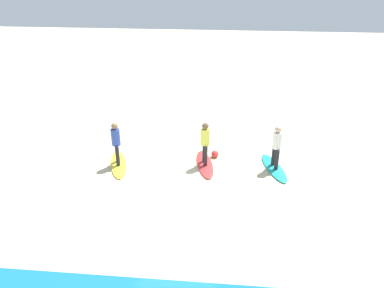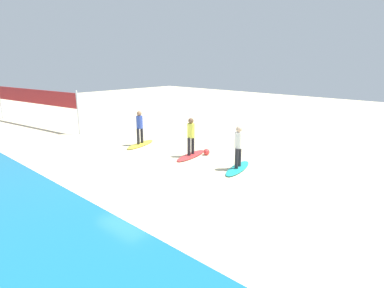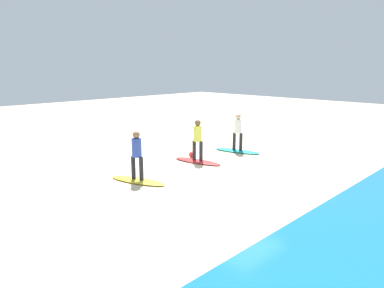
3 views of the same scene
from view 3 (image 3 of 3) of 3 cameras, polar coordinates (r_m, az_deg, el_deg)
ground_plane at (r=12.40m, az=7.61°, el=-5.72°), size 60.00×60.00×0.00m
surfboard_teal at (r=16.39m, az=7.16°, el=-1.10°), size 1.09×2.17×0.09m
surfer_teal at (r=16.19m, az=7.25°, el=2.32°), size 0.32×0.45×1.64m
surfboard_red at (r=14.53m, az=0.88°, el=-2.75°), size 0.97×2.17×0.09m
surfer_red at (r=14.30m, az=0.90°, el=1.09°), size 0.32×0.45×1.64m
surfboard_yellow at (r=12.26m, az=-8.57°, el=-5.75°), size 1.16×2.17×0.09m
surfer_yellow at (r=12.00m, az=-8.72°, el=-1.24°), size 0.32×0.45×1.64m
beach_ball at (r=15.19m, az=0.04°, el=-1.70°), size 0.29×0.29×0.29m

